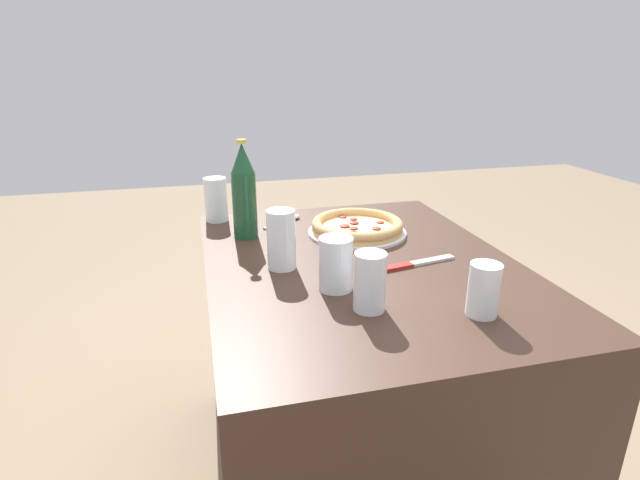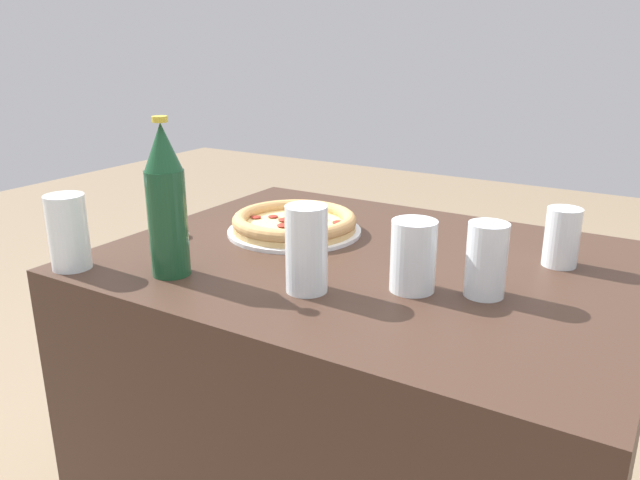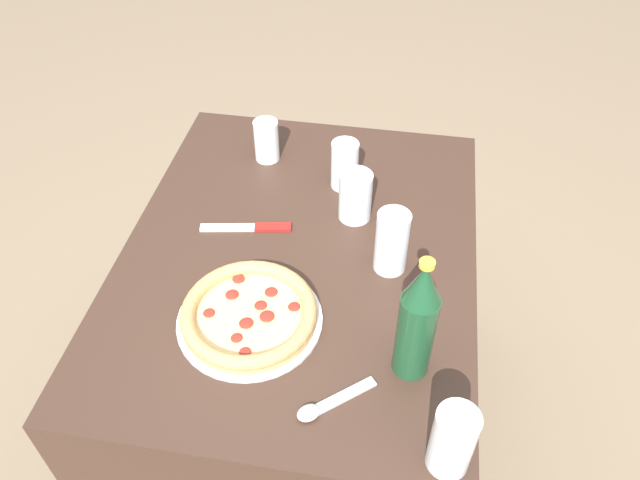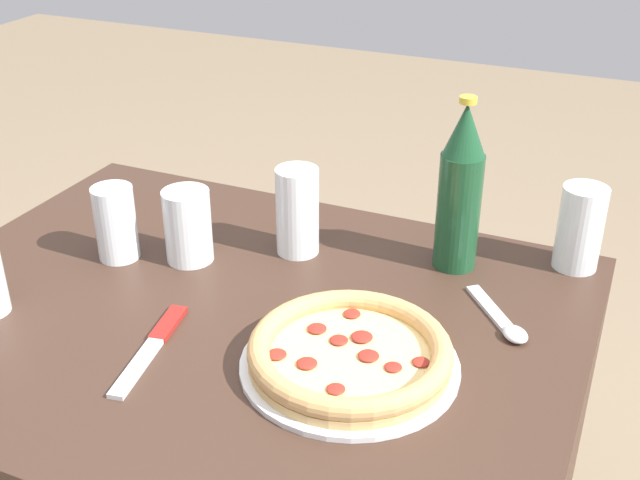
# 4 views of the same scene
# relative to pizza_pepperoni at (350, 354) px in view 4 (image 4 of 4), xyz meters

# --- Properties ---
(pizza_pepperoni) EXTENTS (0.29, 0.29, 0.04)m
(pizza_pepperoni) POSITION_rel_pizza_pepperoni_xyz_m (0.00, 0.00, 0.00)
(pizza_pepperoni) COLOR silver
(pizza_pepperoni) RESTS_ON table
(glass_mango_juice) EXTENTS (0.07, 0.07, 0.12)m
(glass_mango_juice) POSITION_rel_pizza_pepperoni_xyz_m (0.46, -0.12, 0.04)
(glass_mango_juice) COLOR white
(glass_mango_juice) RESTS_ON table
(glass_water) EXTENTS (0.08, 0.08, 0.12)m
(glass_water) POSITION_rel_pizza_pepperoni_xyz_m (0.35, -0.16, 0.03)
(glass_water) COLOR white
(glass_water) RESTS_ON table
(glass_red_wine) EXTENTS (0.07, 0.07, 0.14)m
(glass_red_wine) POSITION_rel_pizza_pepperoni_xyz_m (-0.23, -0.39, 0.04)
(glass_red_wine) COLOR white
(glass_red_wine) RESTS_ON table
(glass_iced_tea) EXTENTS (0.07, 0.07, 0.15)m
(glass_iced_tea) POSITION_rel_pizza_pepperoni_xyz_m (0.20, -0.26, 0.04)
(glass_iced_tea) COLOR white
(glass_iced_tea) RESTS_ON table
(beer_bottle) EXTENTS (0.07, 0.07, 0.28)m
(beer_bottle) POSITION_rel_pizza_pepperoni_xyz_m (-0.05, -0.32, 0.11)
(beer_bottle) COLOR #194728
(beer_bottle) RESTS_ON table
(knife) EXTENTS (0.06, 0.21, 0.01)m
(knife) POSITION_rel_pizza_pepperoni_xyz_m (0.26, 0.07, -0.02)
(knife) COLOR maroon
(knife) RESTS_ON table
(spoon) EXTENTS (0.12, 0.14, 0.02)m
(spoon) POSITION_rel_pizza_pepperoni_xyz_m (-0.17, -0.18, -0.02)
(spoon) COLOR silver
(spoon) RESTS_ON table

